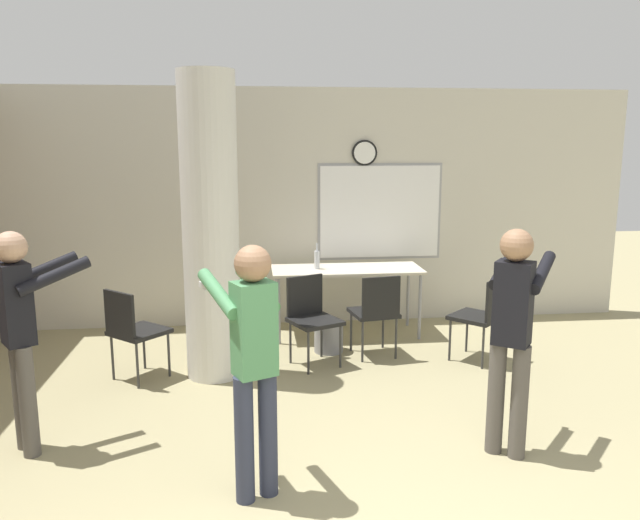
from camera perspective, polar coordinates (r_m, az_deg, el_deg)
wall_back at (r=7.49m, az=-1.64°, el=4.79°), size 8.00×0.15×2.80m
support_pillar at (r=5.77m, az=-9.98°, el=2.84°), size 0.52×0.52×2.80m
folding_table at (r=7.05m, az=2.46°, el=-1.20°), size 1.69×0.65×0.78m
bottle_on_table at (r=6.98m, az=-0.28°, el=0.09°), size 0.06×0.06×0.29m
waste_bin at (r=6.61m, az=0.80°, el=-7.01°), size 0.31×0.31×0.32m
chair_mid_room at (r=6.42m, az=14.65°, el=-4.66°), size 0.62×0.62×0.87m
chair_table_front at (r=6.17m, az=-0.79°, el=-4.94°), size 0.58×0.58×0.87m
chair_table_right at (r=6.37m, az=5.15°, el=-4.47°), size 0.51×0.51×0.87m
chair_near_pillar at (r=5.98m, az=-16.75°, el=-5.92°), size 0.62×0.62×0.87m
person_playing_front at (r=3.80m, az=-6.18°, el=-8.38°), size 0.52×0.64×1.59m
person_playing_side at (r=4.49m, az=17.22°, el=-5.63°), size 0.58×0.66×1.61m
person_watching_back at (r=4.80m, az=-25.62°, el=-5.36°), size 0.64×0.56×1.59m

